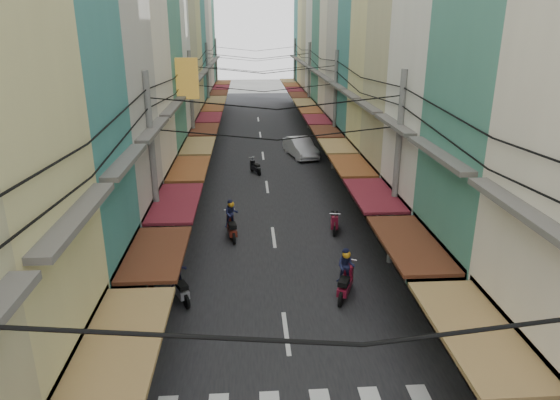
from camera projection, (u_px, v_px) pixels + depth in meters
name	position (u px, v px, depth m)	size (l,w,h in m)	color
ground	(282.00, 302.00, 18.63)	(160.00, 160.00, 0.00)	slate
road	(264.00, 162.00, 37.45)	(10.00, 80.00, 0.02)	black
sidewalk_left	(176.00, 164.00, 37.04)	(3.00, 80.00, 0.06)	slate
sidewalk_right	(349.00, 161.00, 37.84)	(3.00, 80.00, 0.06)	slate
building_row_left	(135.00, 25.00, 30.48)	(7.80, 67.67, 23.70)	silver
building_row_right	(389.00, 31.00, 31.46)	(7.80, 68.98, 22.59)	teal
utility_poles	(265.00, 80.00, 30.57)	(10.20, 66.13, 8.20)	slate
white_car	(301.00, 157.00, 39.14)	(5.28, 2.07, 1.86)	silver
bicycle	(494.00, 343.00, 16.22)	(0.66, 1.76, 1.21)	black
moving_scooters	(266.00, 244.00, 22.15)	(7.34, 18.69, 1.98)	black
parked_scooters	(411.00, 362.00, 14.61)	(12.68, 14.71, 0.99)	black
pedestrians	(178.00, 240.00, 21.40)	(12.32, 20.20, 2.25)	black
traffic_sign	(479.00, 315.00, 13.64)	(0.10, 0.69, 3.13)	slate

